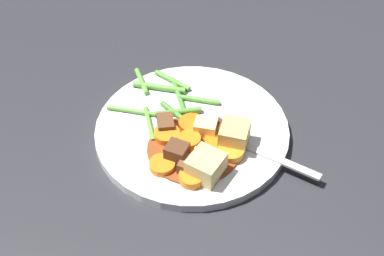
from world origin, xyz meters
name	(u,v)px	position (x,y,z in m)	size (l,w,h in m)	color
ground_plane	(192,135)	(0.00, 0.00, 0.00)	(3.00, 3.00, 0.00)	#2D2D33
dinner_plate	(192,131)	(0.00, 0.00, 0.01)	(0.26, 0.26, 0.01)	white
stew_sauce	(194,149)	(0.04, -0.01, 0.01)	(0.12, 0.12, 0.00)	brown
carrot_slice_0	(191,178)	(0.09, -0.03, 0.02)	(0.03, 0.03, 0.01)	orange
carrot_slice_1	(162,165)	(0.06, -0.06, 0.02)	(0.03, 0.03, 0.01)	orange
carrot_slice_2	(167,135)	(0.01, -0.04, 0.02)	(0.03, 0.03, 0.01)	orange
carrot_slice_3	(208,154)	(0.05, 0.00, 0.02)	(0.03, 0.03, 0.01)	orange
carrot_slice_4	(189,141)	(0.03, -0.01, 0.02)	(0.03, 0.03, 0.01)	orange
carrot_slice_5	(218,141)	(0.04, 0.02, 0.02)	(0.04, 0.04, 0.01)	orange
carrot_slice_6	(192,125)	(0.00, 0.00, 0.02)	(0.03, 0.03, 0.01)	orange
carrot_slice_7	(231,152)	(0.06, 0.03, 0.02)	(0.03, 0.03, 0.01)	orange
potato_chunk_0	(206,128)	(0.02, 0.01, 0.02)	(0.03, 0.02, 0.02)	#EAD68C
potato_chunk_1	(234,135)	(0.04, 0.04, 0.03)	(0.04, 0.04, 0.03)	#DBBC6B
potato_chunk_2	(202,160)	(0.07, -0.01, 0.02)	(0.02, 0.02, 0.02)	#E5CC7A
potato_chunk_3	(206,166)	(0.08, -0.01, 0.03)	(0.04, 0.04, 0.03)	#E5CC7A
meat_chunk_0	(187,165)	(0.07, -0.03, 0.02)	(0.02, 0.02, 0.02)	brown
meat_chunk_1	(217,128)	(0.02, 0.03, 0.02)	(0.02, 0.02, 0.01)	#4C2B19
meat_chunk_2	(166,124)	(-0.01, -0.03, 0.02)	(0.03, 0.02, 0.02)	brown
meat_chunk_3	(177,153)	(0.05, -0.03, 0.03)	(0.03, 0.02, 0.03)	#56331E
green_bean_0	(199,100)	(-0.05, 0.02, 0.02)	(0.01, 0.01, 0.06)	#66AD42
green_bean_1	(174,80)	(-0.10, 0.00, 0.02)	(0.01, 0.01, 0.06)	#599E38
green_bean_2	(178,112)	(-0.03, -0.01, 0.02)	(0.01, 0.01, 0.06)	#599E38
green_bean_3	(149,124)	(-0.02, -0.05, 0.02)	(0.01, 0.01, 0.06)	#66AD42
green_bean_4	(159,87)	(-0.09, -0.02, 0.02)	(0.01, 0.01, 0.08)	#66AD42
green_bean_5	(134,111)	(-0.05, -0.07, 0.02)	(0.01, 0.01, 0.07)	#66AD42
green_bean_6	(179,96)	(-0.06, 0.00, 0.02)	(0.01, 0.01, 0.07)	#4C8E33
green_bean_7	(177,114)	(-0.03, -0.01, 0.02)	(0.01, 0.01, 0.06)	#4C8E33
green_bean_8	(142,81)	(-0.11, -0.04, 0.02)	(0.01, 0.01, 0.05)	#66AD42
fork	(252,148)	(0.06, 0.06, 0.01)	(0.14, 0.13, 0.00)	silver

